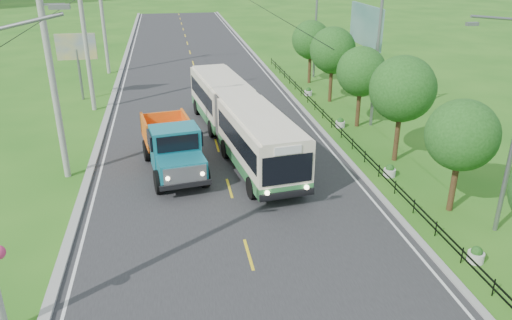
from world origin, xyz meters
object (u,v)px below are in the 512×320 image
object	(u,v)px
pole_near	(54,83)
streetlight_mid	(375,54)
planter_near	(390,171)
planter_far	(308,92)
streetlight_far	(314,24)
tree_back	(311,41)
tree_fifth	(333,52)
planter_front	(476,255)
pole_mid	(86,41)
tree_third	(402,92)
tree_second	(461,138)
bus	(239,116)
pole_far	(103,19)
dump_truck	(172,144)
billboard_right	(365,32)
planter_mid	(340,123)
billboard_left	(77,51)
tree_fourth	(361,74)

from	to	relation	value
pole_near	streetlight_mid	world-z (taller)	pole_near
planter_near	planter_far	size ratio (longest dim) A/B	1.00
pole_near	streetlight_far	size ratio (longest dim) A/B	1.10
tree_back	tree_fifth	bearing A→B (deg)	-90.00
planter_front	planter_far	bearing A→B (deg)	90.00
pole_mid	tree_third	bearing A→B (deg)	-35.36
tree_third	planter_far	xyz separation A→B (m)	(-1.26, 13.86, -3.70)
tree_fifth	streetlight_far	xyz separation A→B (m)	(0.79, 7.86, 1.05)
tree_back	tree_second	bearing A→B (deg)	-90.00
pole_near	bus	world-z (taller)	pole_near
planter_near	bus	size ratio (longest dim) A/B	0.04
tree_fifth	streetlight_mid	xyz separation A→B (m)	(0.79, -6.14, 1.05)
bus	tree_third	bearing A→B (deg)	-29.64
pole_far	dump_truck	xyz separation A→B (m)	(5.57, -24.37, -3.48)
pole_mid	billboard_right	size ratio (longest dim) A/B	1.37
tree_fifth	planter_mid	bearing A→B (deg)	-101.56
billboard_left	tree_fifth	bearing A→B (deg)	-11.28
planter_mid	pole_far	bearing A→B (deg)	131.59
planter_near	dump_truck	distance (m)	11.67
tree_second	tree_back	bearing A→B (deg)	90.00
pole_mid	tree_back	distance (m)	18.89
streetlight_far	planter_near	distance (m)	22.57
planter_far	planter_mid	bearing A→B (deg)	-90.00
planter_front	tree_fourth	bearing A→B (deg)	85.55
tree_fourth	bus	size ratio (longest dim) A/B	0.32
pole_near	planter_mid	xyz separation A→B (m)	(16.86, 5.00, -4.81)
tree_second	pole_far	bearing A→B (deg)	120.42
tree_second	streetlight_mid	size ratio (longest dim) A/B	0.58
pole_near	tree_fourth	size ratio (longest dim) A/B	1.85
planter_near	dump_truck	size ratio (longest dim) A/B	0.09
tree_fifth	billboard_right	bearing A→B (deg)	-3.30
billboard_right	dump_truck	xyz separation A→B (m)	(-14.99, -11.37, -3.73)
pole_mid	planter_far	xyz separation A→B (m)	(16.86, 1.00, -4.81)
tree_fifth	planter_mid	size ratio (longest dim) A/B	8.66
pole_mid	planter_front	bearing A→B (deg)	-53.75
tree_back	billboard_right	distance (m)	6.82
tree_second	planter_far	size ratio (longest dim) A/B	7.91
planter_mid	planter_far	bearing A→B (deg)	90.00
pole_far	tree_fifth	world-z (taller)	pole_far
tree_fourth	planter_near	world-z (taller)	tree_fourth
tree_fifth	pole_near	bearing A→B (deg)	-148.41
streetlight_far	planter_front	size ratio (longest dim) A/B	13.54
tree_second	planter_front	bearing A→B (deg)	-106.88
pole_near	billboard_right	size ratio (longest dim) A/B	1.37
pole_far	planter_front	xyz separation A→B (m)	(16.86, -35.00, -4.81)
tree_third	bus	world-z (taller)	tree_third
tree_back	tree_third	bearing A→B (deg)	-90.00
planter_near	tree_fifth	bearing A→B (deg)	84.92
streetlight_mid	planter_far	distance (m)	9.46
pole_mid	billboard_left	xyz separation A→B (m)	(-1.24, 3.00, -1.23)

